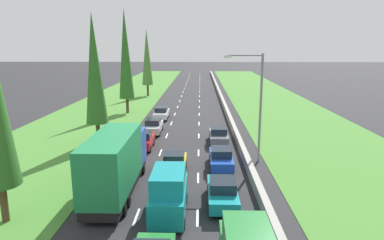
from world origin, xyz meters
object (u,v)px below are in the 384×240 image
(yellow_hatchback_centre_lane, at_px, (175,163))
(street_light_mast, at_px, (257,100))
(red_hatchback_left_lane_third, at_px, (143,140))
(silver_sedan_left_lane, at_px, (153,126))
(white_sedan_left_lane, at_px, (161,113))
(teal_sedan_right_lane, at_px, (222,192))
(poplar_tree_fourth, at_px, (147,57))
(green_box_truck_left_lane, at_px, (116,162))
(teal_van_centre_lane, at_px, (169,193))
(grey_sedan_right_lane, at_px, (219,135))
(poplar_tree_second, at_px, (94,69))
(blue_sedan_right_lane, at_px, (221,158))
(poplar_tree_third, at_px, (125,55))

(yellow_hatchback_centre_lane, height_order, street_light_mast, street_light_mast)
(red_hatchback_left_lane_third, distance_m, silver_sedan_left_lane, 5.97)
(white_sedan_left_lane, relative_size, teal_sedan_right_lane, 1.00)
(teal_sedan_right_lane, distance_m, poplar_tree_fourth, 48.29)
(green_box_truck_left_lane, height_order, yellow_hatchback_centre_lane, green_box_truck_left_lane)
(teal_van_centre_lane, distance_m, grey_sedan_right_lane, 15.51)
(green_box_truck_left_lane, height_order, poplar_tree_second, poplar_tree_second)
(blue_sedan_right_lane, xyz_separation_m, yellow_hatchback_centre_lane, (-3.61, -1.48, 0.02))
(silver_sedan_left_lane, distance_m, teal_van_centre_lane, 19.22)
(green_box_truck_left_lane, relative_size, grey_sedan_right_lane, 2.09)
(white_sedan_left_lane, xyz_separation_m, teal_sedan_right_lane, (6.56, -24.95, 0.00))
(white_sedan_left_lane, xyz_separation_m, street_light_mast, (9.79, -16.86, 4.42))
(green_box_truck_left_lane, bearing_deg, blue_sedan_right_lane, 35.20)
(poplar_tree_second, bearing_deg, red_hatchback_left_lane_third, -16.44)
(teal_sedan_right_lane, bearing_deg, silver_sedan_left_lane, 110.84)
(poplar_tree_third, bearing_deg, street_light_mast, -53.93)
(teal_van_centre_lane, relative_size, poplar_tree_fourth, 0.38)
(red_hatchback_left_lane_third, bearing_deg, blue_sedan_right_lane, -34.82)
(red_hatchback_left_lane_third, xyz_separation_m, grey_sedan_right_lane, (7.24, 2.15, -0.02))
(blue_sedan_right_lane, distance_m, teal_van_centre_lane, 8.74)
(green_box_truck_left_lane, xyz_separation_m, red_hatchback_left_lane_third, (0.09, 9.95, -1.35))
(white_sedan_left_lane, bearing_deg, teal_van_centre_lane, -82.64)
(silver_sedan_left_lane, height_order, poplar_tree_fourth, poplar_tree_fourth)
(teal_van_centre_lane, bearing_deg, red_hatchback_left_lane_third, 105.65)
(silver_sedan_left_lane, bearing_deg, yellow_hatchback_centre_lane, -75.04)
(teal_van_centre_lane, height_order, poplar_tree_fourth, poplar_tree_fourth)
(red_hatchback_left_lane_third, xyz_separation_m, poplar_tree_fourth, (-4.86, 35.01, 6.60))
(teal_sedan_right_lane, bearing_deg, teal_van_centre_lane, -154.04)
(silver_sedan_left_lane, height_order, grey_sedan_right_lane, same)
(blue_sedan_right_lane, bearing_deg, yellow_hatchback_centre_lane, -157.71)
(grey_sedan_right_lane, bearing_deg, poplar_tree_third, 128.92)
(teal_sedan_right_lane, xyz_separation_m, yellow_hatchback_centre_lane, (-3.31, 5.01, 0.02))
(red_hatchback_left_lane_third, bearing_deg, poplar_tree_second, 163.56)
(poplar_tree_second, distance_m, poplar_tree_third, 16.21)
(green_box_truck_left_lane, distance_m, silver_sedan_left_lane, 15.98)
(green_box_truck_left_lane, bearing_deg, poplar_tree_third, 100.53)
(green_box_truck_left_lane, height_order, white_sedan_left_lane, green_box_truck_left_lane)
(white_sedan_left_lane, height_order, poplar_tree_second, poplar_tree_second)
(blue_sedan_right_lane, bearing_deg, silver_sedan_left_lane, 122.44)
(grey_sedan_right_lane, bearing_deg, green_box_truck_left_lane, -121.18)
(white_sedan_left_lane, distance_m, grey_sedan_right_lane, 13.40)
(green_box_truck_left_lane, xyz_separation_m, blue_sedan_right_lane, (7.15, 5.04, -1.37))
(white_sedan_left_lane, bearing_deg, grey_sedan_right_lane, -58.34)
(teal_van_centre_lane, bearing_deg, blue_sedan_right_lane, 66.77)
(yellow_hatchback_centre_lane, height_order, poplar_tree_fourth, poplar_tree_fourth)
(white_sedan_left_lane, relative_size, blue_sedan_right_lane, 1.00)
(teal_sedan_right_lane, xyz_separation_m, grey_sedan_right_lane, (0.48, 13.54, 0.00))
(poplar_tree_second, height_order, street_light_mast, poplar_tree_second)
(green_box_truck_left_lane, height_order, teal_sedan_right_lane, green_box_truck_left_lane)
(grey_sedan_right_lane, distance_m, poplar_tree_second, 13.66)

